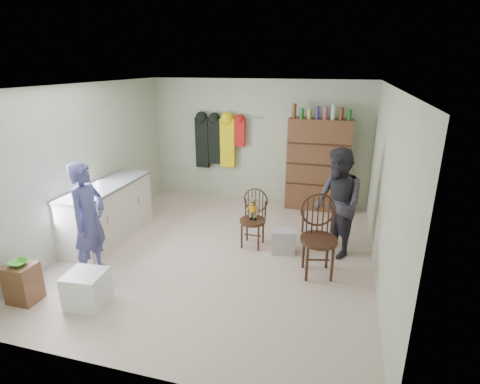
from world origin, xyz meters
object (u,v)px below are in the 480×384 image
(counter, at_px, (108,212))
(dresser, at_px, (318,164))
(chair_far, at_px, (318,233))
(chair_front, at_px, (254,214))

(counter, distance_m, dresser, 3.96)
(counter, relative_size, chair_far, 1.65)
(counter, distance_m, chair_far, 3.42)
(counter, relative_size, chair_front, 2.02)
(chair_front, bearing_deg, chair_far, -26.53)
(chair_far, bearing_deg, dresser, 81.09)
(chair_far, distance_m, dresser, 2.51)
(counter, xyz_separation_m, chair_far, (3.41, -0.18, 0.13))
(chair_front, height_order, dresser, dresser)
(chair_front, relative_size, dresser, 0.44)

